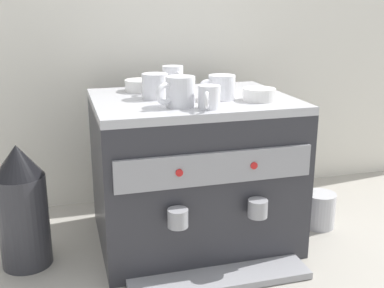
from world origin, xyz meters
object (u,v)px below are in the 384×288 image
Objects in this scene: ceramic_cup_2 at (154,86)px; coffee_grinder at (22,206)px; ceramic_cup_3 at (173,79)px; ceramic_bowl_1 at (259,95)px; ceramic_cup_0 at (179,92)px; espresso_machine at (192,170)px; ceramic_bowl_0 at (142,86)px; ceramic_cup_4 at (208,97)px; milk_pitcher at (320,210)px; ceramic_cup_1 at (220,87)px.

ceramic_cup_2 reaches higher than coffee_grinder.
ceramic_bowl_1 is (0.21, -0.21, -0.02)m from ceramic_cup_3.
ceramic_cup_0 reaches higher than coffee_grinder.
ceramic_cup_2 is at bearing 157.90° from ceramic_bowl_1.
espresso_machine is 0.33m from ceramic_bowl_0.
espresso_machine is 6.53× the size of ceramic_cup_4.
ceramic_cup_4 is 0.65m from milk_pitcher.
ceramic_cup_4 reaches higher than ceramic_bowl_0.
ceramic_cup_0 is at bearing -121.04° from espresso_machine.
ceramic_bowl_0 is at bearing 102.20° from ceramic_cup_0.
ceramic_cup_3 is 1.14× the size of ceramic_bowl_1.
milk_pitcher is at bearing -5.92° from espresso_machine.
ceramic_cup_0 is 1.00× the size of milk_pitcher.
ceramic_cup_4 is 0.20m from ceramic_bowl_1.
ceramic_bowl_1 is at bearing -5.56° from coffee_grinder.
ceramic_cup_4 is at bearing -84.11° from ceramic_cup_3.
milk_pitcher is at bearing -0.87° from coffee_grinder.
ceramic_bowl_1 is at bearing -39.13° from ceramic_bowl_0.
ceramic_cup_0 is at bearing -175.38° from ceramic_bowl_1.
ceramic_cup_3 is 0.28m from ceramic_cup_4.
ceramic_bowl_0 reaches higher than espresso_machine.
ceramic_cup_3 reaches higher than ceramic_cup_2.
ceramic_cup_1 is 0.12m from ceramic_bowl_1.
espresso_machine is 0.53m from coffee_grinder.
ceramic_cup_1 is 1.07× the size of ceramic_cup_3.
ceramic_cup_4 reaches higher than espresso_machine.
ceramic_cup_3 is at bearing -25.12° from ceramic_bowl_0.
espresso_machine is 0.30m from ceramic_cup_2.
ceramic_cup_2 is (-0.19, 0.07, 0.00)m from ceramic_cup_1.
espresso_machine is at bearing -72.18° from ceramic_cup_3.
milk_pitcher is at bearing 15.47° from ceramic_cup_4.
ceramic_cup_4 is 0.94× the size of ceramic_bowl_1.
coffee_grinder is (-0.39, -0.18, -0.31)m from ceramic_bowl_0.
ceramic_cup_0 is 1.11× the size of ceramic_bowl_0.
ceramic_cup_3 is at bearing 123.11° from ceramic_cup_1.
ceramic_cup_2 is at bearing 7.03° from coffee_grinder.
ceramic_cup_4 is (0.07, -0.05, -0.01)m from ceramic_cup_0.
ceramic_cup_2 is 0.72m from milk_pitcher.
espresso_machine is at bearing 3.46° from coffee_grinder.
ceramic_bowl_1 is 0.77m from coffee_grinder.
ceramic_bowl_0 is at bearing 130.84° from espresso_machine.
ceramic_cup_2 reaches higher than espresso_machine.
ceramic_cup_0 reaches higher than ceramic_cup_2.
ceramic_cup_0 reaches higher than ceramic_cup_4.
ceramic_bowl_1 is at bearing 21.39° from ceramic_cup_4.
ceramic_cup_1 is at bearing -37.95° from espresso_machine.
espresso_machine is 0.31m from ceramic_cup_0.
espresso_machine is 5.40× the size of ceramic_cup_3.
ceramic_cup_3 is 0.68m from milk_pitcher.
ceramic_cup_0 is at bearing -77.80° from ceramic_bowl_0.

